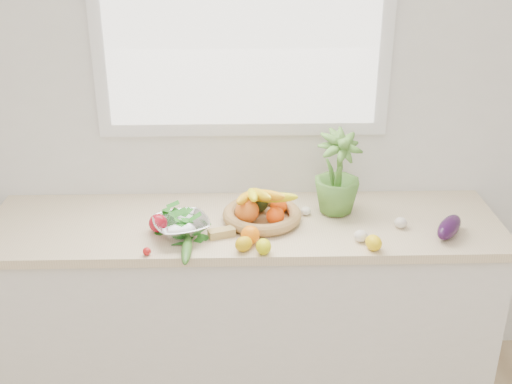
{
  "coord_description": "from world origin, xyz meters",
  "views": [
    {
      "loc": [
        -0.01,
        -0.54,
        2.18
      ],
      "look_at": [
        0.05,
        1.93,
        1.05
      ],
      "focal_mm": 45.0,
      "sensor_mm": 36.0,
      "label": 1
    }
  ],
  "objects_px": {
    "cucumber": "(187,250)",
    "fruit_basket": "(261,210)",
    "apple": "(158,223)",
    "eggplant": "(449,227)",
    "colander_with_spinach": "(181,223)",
    "potted_herb": "(337,172)"
  },
  "relations": [
    {
      "from": "fruit_basket",
      "to": "colander_with_spinach",
      "type": "distance_m",
      "value": 0.36
    },
    {
      "from": "apple",
      "to": "colander_with_spinach",
      "type": "bearing_deg",
      "value": -21.21
    },
    {
      "from": "cucumber",
      "to": "potted_herb",
      "type": "distance_m",
      "value": 0.75
    },
    {
      "from": "cucumber",
      "to": "fruit_basket",
      "type": "relative_size",
      "value": 0.5
    },
    {
      "from": "eggplant",
      "to": "colander_with_spinach",
      "type": "distance_m",
      "value": 1.11
    },
    {
      "from": "potted_herb",
      "to": "colander_with_spinach",
      "type": "distance_m",
      "value": 0.71
    },
    {
      "from": "apple",
      "to": "cucumber",
      "type": "height_order",
      "value": "apple"
    },
    {
      "from": "apple",
      "to": "cucumber",
      "type": "bearing_deg",
      "value": -55.72
    },
    {
      "from": "cucumber",
      "to": "fruit_basket",
      "type": "bearing_deg",
      "value": 42.82
    },
    {
      "from": "eggplant",
      "to": "colander_with_spinach",
      "type": "xyz_separation_m",
      "value": [
        -1.11,
        0.03,
        0.02
      ]
    },
    {
      "from": "potted_herb",
      "to": "cucumber",
      "type": "bearing_deg",
      "value": -150.78
    },
    {
      "from": "apple",
      "to": "fruit_basket",
      "type": "bearing_deg",
      "value": 11.1
    },
    {
      "from": "eggplant",
      "to": "fruit_basket",
      "type": "bearing_deg",
      "value": 168.73
    },
    {
      "from": "fruit_basket",
      "to": "potted_herb",
      "type": "bearing_deg",
      "value": 12.76
    },
    {
      "from": "fruit_basket",
      "to": "apple",
      "type": "bearing_deg",
      "value": -168.9
    },
    {
      "from": "apple",
      "to": "eggplant",
      "type": "bearing_deg",
      "value": -3.26
    },
    {
      "from": "cucumber",
      "to": "fruit_basket",
      "type": "xyz_separation_m",
      "value": [
        0.3,
        0.28,
        0.03
      ]
    },
    {
      "from": "eggplant",
      "to": "fruit_basket",
      "type": "height_order",
      "value": "fruit_basket"
    },
    {
      "from": "potted_herb",
      "to": "fruit_basket",
      "type": "height_order",
      "value": "potted_herb"
    },
    {
      "from": "cucumber",
      "to": "potted_herb",
      "type": "bearing_deg",
      "value": 29.22
    },
    {
      "from": "cucumber",
      "to": "fruit_basket",
      "type": "height_order",
      "value": "fruit_basket"
    },
    {
      "from": "eggplant",
      "to": "potted_herb",
      "type": "xyz_separation_m",
      "value": [
        -0.44,
        0.23,
        0.16
      ]
    }
  ]
}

